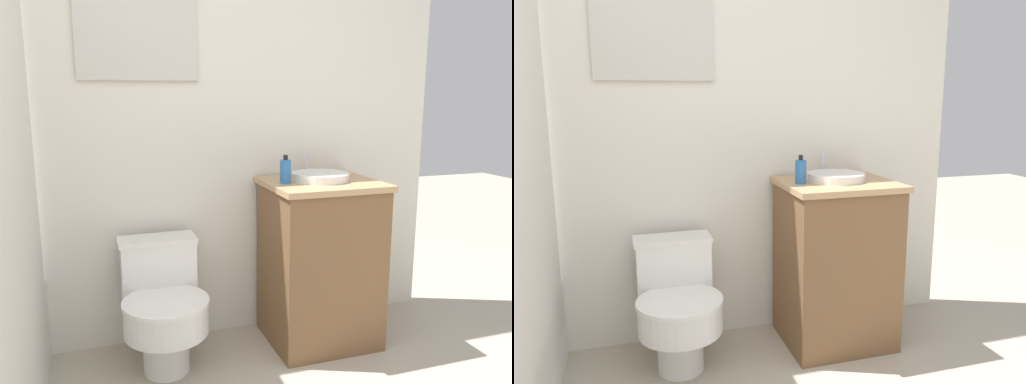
# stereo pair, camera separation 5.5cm
# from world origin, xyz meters

# --- Properties ---
(wall_back) EXTENTS (3.34, 0.07, 2.50)m
(wall_back) POSITION_xyz_m (0.00, 1.91, 1.26)
(wall_back) COLOR silver
(wall_back) RESTS_ON ground_plane
(toilet) EXTENTS (0.40, 0.54, 0.61)m
(toilet) POSITION_xyz_m (0.05, 1.61, 0.32)
(toilet) COLOR white
(toilet) RESTS_ON ground_plane
(vanity) EXTENTS (0.57, 0.51, 0.87)m
(vanity) POSITION_xyz_m (0.88, 1.62, 0.44)
(vanity) COLOR brown
(vanity) RESTS_ON ground_plane
(sink) EXTENTS (0.30, 0.33, 0.13)m
(sink) POSITION_xyz_m (0.88, 1.64, 0.89)
(sink) COLOR white
(sink) RESTS_ON vanity
(soap_bottle) EXTENTS (0.06, 0.06, 0.14)m
(soap_bottle) POSITION_xyz_m (0.68, 1.62, 0.93)
(soap_bottle) COLOR #2D6BB2
(soap_bottle) RESTS_ON vanity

